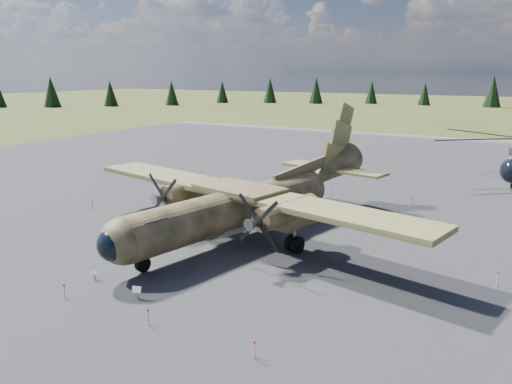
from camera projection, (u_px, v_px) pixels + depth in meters
The scene contains 7 objects.
ground at pixel (251, 240), 36.87m from camera, with size 500.00×500.00×0.00m, color brown.
apron at pixel (306, 209), 45.32m from camera, with size 120.00×120.00×0.04m, color slate.
transport_plane at pixel (250, 199), 37.22m from camera, with size 30.38×27.27×10.04m.
info_placard_left at pixel (94, 273), 29.67m from camera, with size 0.45×0.30×0.66m.
info_placard_right at pixel (137, 291), 27.07m from camera, with size 0.54×0.36×0.79m.
barrier_fence at pixel (245, 233), 36.91m from camera, with size 33.12×29.62×0.85m.
treeline at pixel (327, 169), 38.41m from camera, with size 331.29×337.18×10.93m.
Camera 1 is at (17.61, -30.25, 12.11)m, focal length 35.00 mm.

